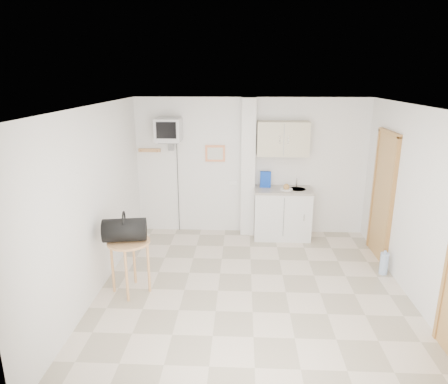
{
  "coord_description": "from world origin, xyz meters",
  "views": [
    {
      "loc": [
        -0.15,
        -4.9,
        2.87
      ],
      "look_at": [
        -0.41,
        0.6,
        1.25
      ],
      "focal_mm": 32.0,
      "sensor_mm": 36.0,
      "label": 1
    }
  ],
  "objects_px": {
    "duffel_bag": "(125,230)",
    "water_bottle": "(384,263)",
    "crt_television": "(169,131)",
    "round_table": "(129,249)"
  },
  "relations": [
    {
      "from": "crt_television",
      "to": "water_bottle",
      "type": "relative_size",
      "value": 5.78
    },
    {
      "from": "round_table",
      "to": "water_bottle",
      "type": "xyz_separation_m",
      "value": [
        3.63,
        0.68,
        -0.47
      ]
    },
    {
      "from": "water_bottle",
      "to": "duffel_bag",
      "type": "bearing_deg",
      "value": -169.4
    },
    {
      "from": "round_table",
      "to": "duffel_bag",
      "type": "height_order",
      "value": "duffel_bag"
    },
    {
      "from": "round_table",
      "to": "water_bottle",
      "type": "relative_size",
      "value": 2.03
    },
    {
      "from": "duffel_bag",
      "to": "crt_television",
      "type": "bearing_deg",
      "value": 73.85
    },
    {
      "from": "crt_television",
      "to": "round_table",
      "type": "distance_m",
      "value": 2.47
    },
    {
      "from": "duffel_bag",
      "to": "water_bottle",
      "type": "distance_m",
      "value": 3.81
    },
    {
      "from": "duffel_bag",
      "to": "water_bottle",
      "type": "xyz_separation_m",
      "value": [
        3.67,
        0.69,
        -0.74
      ]
    },
    {
      "from": "crt_television",
      "to": "water_bottle",
      "type": "height_order",
      "value": "crt_television"
    }
  ]
}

